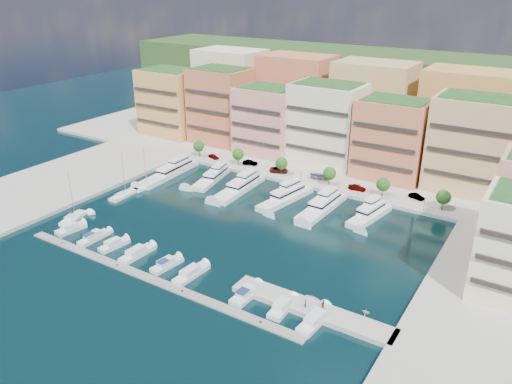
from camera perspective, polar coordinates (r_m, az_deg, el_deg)
ground at (r=124.13m, az=-1.58°, el=-3.89°), size 400.00×400.00×0.00m
north_quay at (r=174.94m, az=9.82°, el=3.98°), size 220.00×64.00×2.00m
east_quay at (r=100.79m, az=27.17°, el=-13.84°), size 34.00×76.00×2.00m
west_quay at (r=159.82m, az=-22.08°, el=0.70°), size 34.00×76.00×2.00m
hillside at (r=218.28m, az=14.85°, el=7.39°), size 240.00×40.00×58.00m
south_pontoon at (r=105.81m, az=-12.17°, el=-9.66°), size 72.00×2.20×0.35m
finger_pier at (r=95.09m, az=6.31°, el=-13.40°), size 32.00×5.00×2.00m
apartment_0 at (r=195.65m, az=-9.69°, el=10.09°), size 22.00×16.50×24.80m
apartment_1 at (r=183.34m, az=-4.05°, el=9.81°), size 20.00×16.50×26.80m
apartment_2 at (r=170.89m, az=1.33°, el=8.18°), size 20.00×15.50×22.80m
apartment_3 at (r=162.83m, az=8.10°, el=7.75°), size 22.00×16.50×25.80m
apartment_4 at (r=153.94m, az=15.24°, el=5.87°), size 20.00×15.50×23.80m
apartment_5 at (r=150.91m, az=23.48°, el=5.00°), size 22.00×16.50×26.80m
backblock_0 at (r=206.72m, az=-2.91°, el=11.84°), size 26.00×18.00×30.00m
backblock_1 at (r=191.34m, az=4.60°, el=10.88°), size 26.00×18.00×30.00m
backblock_2 at (r=179.69m, az=13.18°, el=9.55°), size 26.00×18.00×30.00m
backblock_3 at (r=172.53m, az=22.63°, el=7.83°), size 26.00×18.00×30.00m
tree_0 at (r=169.45m, az=-6.56°, el=5.24°), size 3.80×3.80×5.65m
tree_1 at (r=160.32m, az=-2.06°, el=4.33°), size 3.80×3.80×5.65m
tree_2 at (r=152.34m, az=2.93°, el=3.29°), size 3.80×3.80×5.65m
tree_3 at (r=145.68m, az=8.40°, el=2.11°), size 3.80×3.80×5.65m
tree_4 at (r=140.53m, az=14.34°, el=0.82°), size 3.80×3.80×5.65m
tree_5 at (r=137.07m, az=20.64°, el=-0.57°), size 3.80×3.80×5.65m
lamppost_0 at (r=165.65m, az=-5.95°, el=4.51°), size 0.30×0.30×4.20m
lamppost_1 at (r=155.67m, az=-0.71°, el=3.40°), size 0.30×0.30×4.20m
lamppost_2 at (r=147.23m, az=5.18°, el=2.12°), size 0.30×0.30×4.20m
lamppost_3 at (r=140.60m, az=11.69°, el=0.68°), size 0.30×0.30×4.20m
lamppost_4 at (r=136.04m, az=18.74°, el=-0.89°), size 0.30×0.30×4.20m
yacht_0 at (r=158.18m, az=-9.63°, el=2.38°), size 5.79×25.27×7.30m
yacht_1 at (r=152.00m, az=-4.97°, el=1.71°), size 8.00×18.98×7.30m
yacht_2 at (r=144.54m, az=-1.76°, el=0.68°), size 6.00×22.31×7.30m
yacht_3 at (r=137.96m, az=3.54°, el=-0.49°), size 7.45×20.97×7.30m
yacht_4 at (r=133.40m, az=7.66°, el=-1.57°), size 5.70×20.97×7.30m
yacht_5 at (r=131.04m, az=12.94°, el=-2.40°), size 6.73×16.93×7.30m
cruiser_0 at (r=129.52m, az=-20.42°, el=-3.98°), size 3.78×7.54×2.55m
cruiser_1 at (r=123.50m, az=-18.04°, el=-4.98°), size 2.44×8.28×2.66m
cruiser_2 at (r=118.88m, az=-15.91°, el=-5.86°), size 3.37×7.60×2.55m
cruiser_3 at (r=114.07m, az=-13.44°, el=-6.88°), size 3.05×9.09×2.55m
cruiser_4 at (r=108.66m, az=-10.17°, el=-8.18°), size 3.35×7.84×2.66m
cruiser_5 at (r=104.84m, az=-7.43°, el=-9.27°), size 3.14×9.18×2.55m
cruiser_7 at (r=97.91m, az=-1.11°, el=-11.63°), size 3.08×8.00×2.66m
cruiser_8 at (r=94.60m, az=3.00°, el=-13.08°), size 3.00×7.48×2.55m
cruiser_9 at (r=92.16m, az=6.80°, el=-14.35°), size 3.51×9.35×2.55m
sailboat_1 at (r=145.58m, az=-14.82°, el=-0.34°), size 3.33×9.98×13.20m
sailboat_2 at (r=149.93m, az=-12.48°, el=0.60°), size 3.30×8.39×13.20m
sailboat_0 at (r=135.37m, az=-20.16°, el=-2.86°), size 5.18×8.90×13.20m
tender_2 at (r=97.44m, az=6.56°, el=-12.13°), size 3.69×2.74×0.73m
tender_3 at (r=95.83m, az=12.47°, el=-13.22°), size 1.84×1.63×0.89m
car_0 at (r=167.99m, az=-4.85°, el=4.07°), size 4.64×2.87×1.48m
car_1 at (r=161.48m, az=-0.69°, el=3.37°), size 5.08×2.98×1.58m
car_2 at (r=155.32m, az=2.63°, el=2.54°), size 6.40×4.43×1.63m
car_3 at (r=151.17m, az=7.28°, el=1.77°), size 5.93×3.65×1.60m
car_4 at (r=144.80m, az=11.50°, el=0.53°), size 5.15×2.34×1.72m
car_5 at (r=143.11m, az=17.87°, el=-0.49°), size 4.73×2.86×1.47m
person_0 at (r=93.73m, az=5.65°, el=-12.54°), size 0.79×0.74×1.80m
person_1 at (r=93.82m, az=7.66°, el=-12.60°), size 0.92×0.74×1.83m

